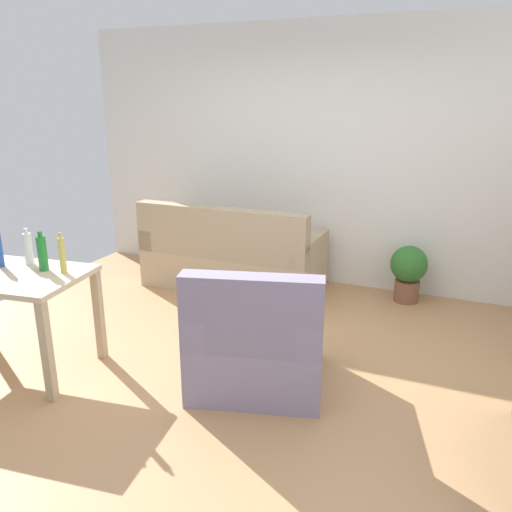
{
  "coord_description": "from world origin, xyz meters",
  "views": [
    {
      "loc": [
        1.62,
        -3.08,
        1.97
      ],
      "look_at": [
        0.1,
        0.5,
        0.75
      ],
      "focal_mm": 35.99,
      "sensor_mm": 36.0,
      "label": 1
    }
  ],
  "objects": [
    {
      "name": "bottle_clear",
      "position": [
        -1.37,
        -0.38,
        0.88
      ],
      "size": [
        0.06,
        0.06,
        0.28
      ],
      "color": "silver",
      "rests_on": "desk"
    },
    {
      "name": "potted_plant",
      "position": [
        1.14,
        1.9,
        0.33
      ],
      "size": [
        0.36,
        0.36,
        0.57
      ],
      "color": "brown",
      "rests_on": "ground_plane"
    },
    {
      "name": "bottle_green",
      "position": [
        -1.17,
        -0.44,
        0.89
      ],
      "size": [
        0.07,
        0.07,
        0.29
      ],
      "color": "#1E722D",
      "rests_on": "desk"
    },
    {
      "name": "wall_rear",
      "position": [
        0.0,
        2.2,
        1.35
      ],
      "size": [
        5.2,
        0.1,
        2.7
      ],
      "primitive_type": "cube",
      "color": "silver",
      "rests_on": "ground_plane"
    },
    {
      "name": "ground_plane",
      "position": [
        0.0,
        0.0,
        -0.01
      ],
      "size": [
        5.2,
        4.4,
        0.02
      ],
      "primitive_type": "cube",
      "color": "tan"
    },
    {
      "name": "bottle_squat",
      "position": [
        -0.99,
        -0.44,
        0.89
      ],
      "size": [
        0.05,
        0.05,
        0.3
      ],
      "color": "#BCB24C",
      "rests_on": "desk"
    },
    {
      "name": "desk",
      "position": [
        -1.42,
        -0.6,
        0.65
      ],
      "size": [
        1.28,
        0.85,
        0.76
      ],
      "rotation": [
        0.0,
        0.0,
        0.13
      ],
      "color": "#C6B28E",
      "rests_on": "ground_plane"
    },
    {
      "name": "armchair",
      "position": [
        0.37,
        -0.11,
        0.32
      ],
      "size": [
        1.09,
        1.05,
        0.92
      ],
      "rotation": [
        0.0,
        0.0,
        3.41
      ],
      "color": "gray",
      "rests_on": "ground_plane"
    },
    {
      "name": "couch",
      "position": [
        -0.64,
        1.59,
        0.31
      ],
      "size": [
        1.84,
        0.84,
        0.92
      ],
      "rotation": [
        0.0,
        0.0,
        3.14
      ],
      "color": "tan",
      "rests_on": "ground_plane"
    }
  ]
}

